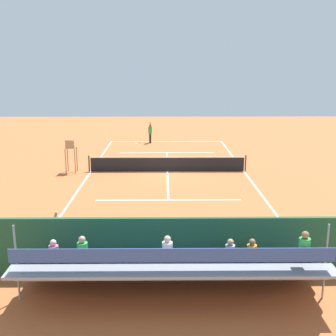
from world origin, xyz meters
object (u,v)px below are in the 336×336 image
object	(u,v)px
tennis_ball_far	(163,146)
equipment_bag	(222,261)
tennis_ball_near	(120,150)
courtside_bench	(268,249)
umpire_chair	(71,153)
tennis_racket	(137,143)
tennis_net	(167,164)
line_judge	(53,239)
bleacher_stand	(172,268)
tennis_player	(150,132)

from	to	relation	value
tennis_ball_far	equipment_bag	bearing A→B (deg)	95.39
tennis_ball_near	tennis_ball_far	bearing A→B (deg)	-149.62
courtside_bench	equipment_bag	xyz separation A→B (m)	(1.59, 0.13, -0.38)
umpire_chair	tennis_ball_far	xyz separation A→B (m)	(-5.88, -9.10, -1.28)
tennis_ball_near	tennis_racket	bearing A→B (deg)	-109.92
umpire_chair	tennis_racket	xyz separation A→B (m)	(-3.58, -10.29, -1.30)
umpire_chair	tennis_ball_near	size ratio (longest dim) A/B	32.42
tennis_net	equipment_bag	xyz separation A→B (m)	(-1.79, 13.40, -0.32)
line_judge	tennis_racket	bearing A→B (deg)	-93.43
bleacher_stand	courtside_bench	bearing A→B (deg)	-148.42
tennis_racket	tennis_ball_near	distance (m)	3.44
courtside_bench	tennis_ball_far	world-z (taller)	courtside_bench
tennis_racket	umpire_chair	bearing A→B (deg)	70.81
tennis_net	tennis_player	size ratio (longest dim) A/B	5.35
courtside_bench	umpire_chair	bearing A→B (deg)	-53.71
tennis_net	umpire_chair	bearing A→B (deg)	2.19
tennis_ball_near	line_judge	distance (m)	20.20
bleacher_stand	tennis_player	size ratio (longest dim) A/B	4.70
courtside_bench	line_judge	bearing A→B (deg)	0.60
bleacher_stand	courtside_bench	xyz separation A→B (m)	(-3.35, -2.06, -0.36)
tennis_player	tennis_racket	size ratio (longest dim) A/B	3.59
tennis_ball_near	tennis_ball_far	xyz separation A→B (m)	(-3.47, -2.04, 0.00)
courtside_bench	line_judge	world-z (taller)	line_judge
tennis_player	tennis_ball_near	distance (m)	4.35
tennis_net	courtside_bench	distance (m)	13.69
tennis_net	courtside_bench	world-z (taller)	tennis_net
bleacher_stand	umpire_chair	bearing A→B (deg)	-67.58
equipment_bag	tennis_ball_near	world-z (taller)	equipment_bag
courtside_bench	line_judge	size ratio (longest dim) A/B	0.93
bleacher_stand	courtside_bench	world-z (taller)	bleacher_stand
courtside_bench	tennis_racket	bearing A→B (deg)	-75.60
courtside_bench	tennis_ball_near	world-z (taller)	courtside_bench
umpire_chair	line_judge	bearing A→B (deg)	99.44
courtside_bench	tennis_player	distance (m)	24.13
courtside_bench	tennis_ball_far	distance (m)	22.44
tennis_net	tennis_ball_near	world-z (taller)	tennis_net
tennis_player	tennis_ball_far	size ratio (longest dim) A/B	29.18
tennis_net	line_judge	xyz separation A→B (m)	(4.02, 13.35, 0.51)
equipment_bag	tennis_ball_near	distance (m)	20.98
line_judge	tennis_net	bearing A→B (deg)	-106.76
equipment_bag	tennis_ball_near	size ratio (longest dim) A/B	13.64
tennis_player	tennis_racket	bearing A→B (deg)	14.76
bleacher_stand	line_judge	size ratio (longest dim) A/B	4.70
tennis_ball_near	courtside_bench	bearing A→B (deg)	109.61
tennis_net	tennis_ball_near	distance (m)	7.82
umpire_chair	equipment_bag	world-z (taller)	umpire_chair
tennis_net	tennis_racket	size ratio (longest dim) A/B	19.17
courtside_bench	equipment_bag	size ratio (longest dim) A/B	2.00
courtside_bench	tennis_player	world-z (taller)	tennis_player
tennis_net	umpire_chair	size ratio (longest dim) A/B	4.81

